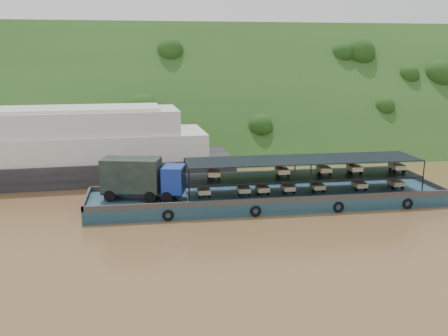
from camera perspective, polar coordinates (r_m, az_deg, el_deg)
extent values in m
plane|color=brown|center=(49.52, 2.84, -4.29)|extent=(160.00, 160.00, 0.00)
cube|color=#1C3613|center=(84.16, -2.18, 2.84)|extent=(140.00, 39.60, 39.60)
cube|color=#122F41|center=(49.70, 5.00, -3.54)|extent=(35.00, 7.00, 1.20)
cube|color=#592D19|center=(52.66, 4.13, -1.63)|extent=(35.00, 0.20, 0.50)
cube|color=#592D19|center=(46.31, 6.04, -3.70)|extent=(35.00, 0.20, 0.50)
cube|color=#592D19|center=(56.20, 22.52, -1.67)|extent=(0.20, 7.00, 0.50)
cube|color=#592D19|center=(48.39, -15.44, -3.37)|extent=(0.20, 7.00, 0.50)
torus|color=black|center=(44.96, -6.41, -5.42)|extent=(1.06, 0.26, 1.06)
torus|color=black|center=(45.97, 3.64, -4.95)|extent=(1.06, 0.26, 1.06)
torus|color=black|center=(48.30, 12.97, -4.38)|extent=(1.06, 0.26, 1.06)
torus|color=black|center=(51.28, 20.26, -3.85)|extent=(1.06, 0.26, 1.06)
cylinder|color=black|center=(47.56, -12.90, -3.13)|extent=(1.18, 0.65, 1.12)
cylinder|color=black|center=(49.71, -12.09, -2.39)|extent=(1.18, 0.65, 1.12)
cylinder|color=black|center=(46.56, -8.44, -3.28)|extent=(1.18, 0.65, 1.12)
cylinder|color=black|center=(48.75, -7.81, -2.52)|extent=(1.18, 0.65, 1.12)
cylinder|color=black|center=(46.23, -6.55, -3.34)|extent=(1.18, 0.65, 1.12)
cylinder|color=black|center=(48.44, -6.01, -2.57)|extent=(1.18, 0.65, 1.12)
cube|color=black|center=(47.81, -9.17, -2.67)|extent=(7.96, 4.21, 0.22)
cube|color=navy|center=(46.88, -5.78, -1.26)|extent=(2.49, 3.06, 2.46)
cube|color=black|center=(46.61, -4.64, -0.75)|extent=(0.60, 2.18, 1.00)
cube|color=black|center=(47.69, -10.54, -0.75)|extent=(5.85, 3.89, 3.13)
cube|color=black|center=(50.07, 8.94, -0.85)|extent=(23.00, 5.00, 0.12)
cube|color=black|center=(49.71, 9.01, 0.98)|extent=(23.00, 5.00, 0.08)
cylinder|color=black|center=(45.43, -4.02, -2.15)|extent=(0.12, 0.12, 3.30)
cylinder|color=black|center=(50.26, -4.53, -0.69)|extent=(0.12, 0.12, 3.30)
cylinder|color=black|center=(47.77, 9.86, -1.56)|extent=(0.12, 0.12, 3.30)
cylinder|color=black|center=(52.39, 8.11, -0.23)|extent=(0.12, 0.12, 3.30)
cylinder|color=black|center=(52.58, 21.81, -0.98)|extent=(0.12, 0.12, 3.30)
cylinder|color=black|center=(56.80, 19.27, 0.19)|extent=(0.12, 0.12, 3.30)
cylinder|color=black|center=(49.36, -2.51, -2.58)|extent=(0.12, 0.52, 0.52)
cylinder|color=black|center=(47.58, -2.86, -3.18)|extent=(0.14, 0.52, 0.52)
cylinder|color=black|center=(47.69, -1.67, -3.13)|extent=(0.14, 0.52, 0.52)
cube|color=beige|center=(47.88, -2.32, -2.65)|extent=(1.15, 1.50, 0.44)
cube|color=red|center=(48.93, -2.48, -2.09)|extent=(0.55, 0.80, 0.80)
cube|color=red|center=(48.61, -2.46, -1.58)|extent=(0.50, 0.10, 0.10)
cylinder|color=black|center=(49.93, 1.94, -2.40)|extent=(0.12, 0.52, 0.52)
cylinder|color=black|center=(48.13, 1.76, -2.98)|extent=(0.14, 0.52, 0.52)
cylinder|color=black|center=(48.32, 2.93, -2.93)|extent=(0.14, 0.52, 0.52)
cube|color=beige|center=(48.47, 2.27, -2.45)|extent=(1.15, 1.50, 0.44)
cube|color=#AC0B24|center=(49.51, 2.01, -1.91)|extent=(0.55, 0.80, 0.80)
cube|color=#AC0B24|center=(49.19, 2.06, -1.40)|extent=(0.50, 0.10, 0.10)
cylinder|color=black|center=(50.94, 6.88, -2.18)|extent=(0.12, 0.52, 0.52)
cylinder|color=black|center=(49.14, 6.89, -2.74)|extent=(0.14, 0.52, 0.52)
cylinder|color=black|center=(49.42, 8.01, -2.68)|extent=(0.14, 0.52, 0.52)
cube|color=beige|center=(49.51, 7.35, -2.22)|extent=(1.15, 1.50, 0.44)
cube|color=red|center=(50.53, 6.99, -1.69)|extent=(0.55, 0.80, 0.80)
cube|color=red|center=(50.22, 7.07, -1.20)|extent=(0.50, 0.10, 0.10)
cylinder|color=black|center=(51.84, 10.11, -2.02)|extent=(0.12, 0.52, 0.52)
cylinder|color=black|center=(50.04, 10.24, -2.57)|extent=(0.14, 0.52, 0.52)
cylinder|color=black|center=(50.37, 11.31, -2.51)|extent=(0.14, 0.52, 0.52)
cube|color=#C2BC89|center=(50.43, 10.66, -2.06)|extent=(1.15, 1.50, 0.44)
cube|color=#B52B0C|center=(51.44, 10.24, -1.55)|extent=(0.55, 0.80, 0.80)
cube|color=#B52B0C|center=(51.13, 10.34, -1.06)|extent=(0.50, 0.10, 0.10)
cylinder|color=black|center=(53.43, 14.60, -1.80)|extent=(0.12, 0.52, 0.52)
cylinder|color=black|center=(51.64, 14.88, -2.32)|extent=(0.14, 0.52, 0.52)
cylinder|color=black|center=(52.05, 15.89, -2.26)|extent=(0.14, 0.52, 0.52)
cube|color=#CAC38E|center=(52.07, 15.25, -1.83)|extent=(1.15, 1.50, 0.44)
cube|color=red|center=(53.04, 14.76, -1.33)|extent=(0.55, 0.80, 0.80)
cube|color=red|center=(52.74, 14.88, -0.86)|extent=(0.50, 0.10, 0.10)
cylinder|color=black|center=(55.11, 18.37, -1.60)|extent=(0.12, 0.52, 0.52)
cylinder|color=black|center=(53.34, 18.76, -2.09)|extent=(0.14, 0.52, 0.52)
cylinder|color=black|center=(53.81, 19.71, -2.04)|extent=(0.14, 0.52, 0.52)
cube|color=tan|center=(53.79, 19.09, -1.62)|extent=(1.15, 1.50, 0.44)
cube|color=red|center=(54.73, 18.55, -1.15)|extent=(0.55, 0.80, 0.80)
cube|color=red|center=(54.45, 18.68, -0.69)|extent=(0.50, 0.10, 0.10)
cylinder|color=black|center=(50.31, 4.04, -2.31)|extent=(0.12, 0.52, 0.52)
cylinder|color=black|center=(48.51, 3.94, -2.88)|extent=(0.14, 0.52, 0.52)
cylinder|color=black|center=(48.74, 5.09, -2.82)|extent=(0.14, 0.52, 0.52)
cube|color=beige|center=(48.86, 4.43, -2.36)|extent=(1.15, 1.50, 0.44)
cube|color=#AC0B24|center=(49.89, 4.13, -1.82)|extent=(0.55, 0.80, 0.80)
cube|color=#AC0B24|center=(49.58, 4.19, -1.32)|extent=(0.50, 0.10, 0.10)
cylinder|color=black|center=(49.04, -1.45, -0.60)|extent=(0.12, 0.52, 0.52)
cylinder|color=black|center=(47.24, -1.76, -1.12)|extent=(0.14, 0.52, 0.52)
cylinder|color=black|center=(47.37, -0.56, -1.08)|extent=(0.14, 0.52, 0.52)
cube|color=beige|center=(47.56, -1.22, -0.60)|extent=(1.15, 1.50, 0.44)
cube|color=#AA140B|center=(48.63, -1.40, -0.09)|extent=(0.55, 0.80, 0.80)
cube|color=#AA140B|center=(48.33, -1.38, 0.44)|extent=(0.50, 0.10, 0.10)
cylinder|color=black|center=(50.35, 6.21, -0.32)|extent=(0.12, 0.52, 0.52)
cylinder|color=black|center=(48.54, 6.20, -0.82)|extent=(0.14, 0.52, 0.52)
cylinder|color=black|center=(48.80, 7.33, -0.77)|extent=(0.14, 0.52, 0.52)
cube|color=beige|center=(48.92, 6.67, -0.31)|extent=(1.15, 1.50, 0.44)
cube|color=#AD200B|center=(49.96, 6.32, 0.19)|extent=(0.55, 0.80, 0.80)
cube|color=#AD200B|center=(49.66, 6.39, 0.70)|extent=(0.50, 0.10, 0.10)
cylinder|color=black|center=(51.62, 10.80, -0.15)|extent=(0.12, 0.52, 0.52)
cylinder|color=black|center=(49.81, 10.95, -0.62)|extent=(0.14, 0.52, 0.52)
cylinder|color=black|center=(50.16, 12.02, -0.58)|extent=(0.14, 0.52, 0.52)
cube|color=tan|center=(50.22, 11.36, -0.13)|extent=(1.15, 1.50, 0.44)
cube|color=#C1B888|center=(51.24, 10.93, 0.35)|extent=(0.55, 0.80, 0.80)
cube|color=#C1B888|center=(50.95, 11.03, 0.85)|extent=(0.50, 0.10, 0.10)
cylinder|color=black|center=(52.79, 14.08, -0.02)|extent=(0.12, 0.52, 0.52)
cylinder|color=black|center=(50.98, 14.35, -0.48)|extent=(0.14, 0.52, 0.52)
cylinder|color=black|center=(51.38, 15.37, -0.44)|extent=(0.14, 0.52, 0.52)
cube|color=beige|center=(51.42, 14.73, -0.01)|extent=(1.15, 1.50, 0.44)
cube|color=#AD250B|center=(52.41, 14.24, 0.46)|extent=(0.55, 0.80, 0.80)
cube|color=#AD250B|center=(52.13, 14.36, 0.95)|extent=(0.50, 0.10, 0.10)
cylinder|color=black|center=(54.73, 18.49, 0.15)|extent=(0.12, 0.52, 0.52)
cylinder|color=black|center=(52.94, 18.90, -0.29)|extent=(0.14, 0.52, 0.52)
cylinder|color=black|center=(53.42, 19.85, -0.25)|extent=(0.14, 0.52, 0.52)
cube|color=beige|center=(53.41, 19.22, 0.16)|extent=(1.15, 1.50, 0.44)
cube|color=beige|center=(54.36, 18.67, 0.61)|extent=(0.55, 0.80, 0.80)
cube|color=beige|center=(54.09, 18.81, 1.09)|extent=(0.50, 0.10, 0.10)
cube|color=black|center=(62.68, -18.92, -0.13)|extent=(42.84, 12.67, 2.54)
cube|color=silver|center=(62.15, -19.10, 2.35)|extent=(36.44, 11.30, 2.97)
cube|color=silver|center=(61.73, -19.29, 4.96)|extent=(30.04, 9.93, 2.75)
cube|color=silver|center=(61.56, -19.40, 6.37)|extent=(25.76, 8.66, 0.32)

